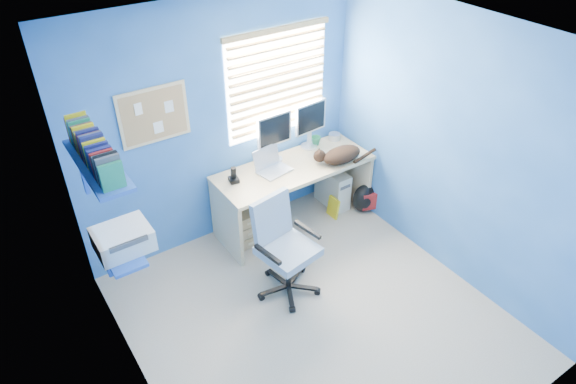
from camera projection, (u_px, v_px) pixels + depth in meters
floor at (314, 317)px, 4.63m from camera, size 3.00×3.20×0.00m
ceiling at (326, 46)px, 3.20m from camera, size 3.00×3.20×0.00m
wall_back at (221, 126)px, 5.00m from camera, size 3.00×0.01×2.50m
wall_front at (493, 350)px, 2.83m from camera, size 3.00×0.01×2.50m
wall_left at (129, 286)px, 3.23m from camera, size 0.01×3.20×2.50m
wall_right at (453, 151)px, 4.60m from camera, size 0.01×3.20×2.50m
desk at (294, 195)px, 5.56m from camera, size 1.70×0.65×0.74m
laptop at (274, 162)px, 5.21m from camera, size 0.37×0.31×0.22m
monitor_left at (274, 138)px, 5.30m from camera, size 0.40×0.14×0.54m
monitor_right at (310, 125)px, 5.53m from camera, size 0.41×0.16×0.54m
phone at (233, 174)px, 5.07m from camera, size 0.11×0.12×0.17m
mug at (316, 141)px, 5.69m from camera, size 0.10×0.09×0.10m
cd_spindle at (334, 136)px, 5.81m from camera, size 0.13×0.13×0.07m
cat at (342, 155)px, 5.38m from camera, size 0.52×0.40×0.16m
tower_pc at (333, 188)px, 5.94m from camera, size 0.20×0.44×0.45m
drawer_boxes at (245, 226)px, 5.40m from camera, size 0.35×0.28×0.41m
yellow_book at (333, 207)px, 5.80m from camera, size 0.03×0.17×0.24m
backpack at (364, 198)px, 5.86m from camera, size 0.35×0.30×0.34m
office_chair at (285, 259)px, 4.74m from camera, size 0.65×0.65×0.97m
window_blinds at (278, 83)px, 5.11m from camera, size 1.15×0.05×1.10m
corkboard at (154, 115)px, 4.52m from camera, size 0.64×0.02×0.52m
wall_shelves at (108, 197)px, 3.70m from camera, size 0.42×0.90×1.05m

